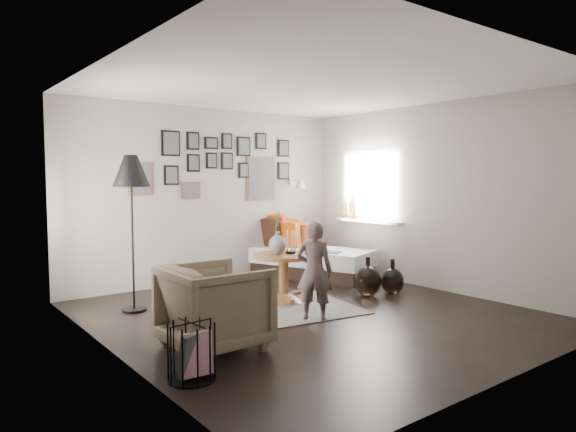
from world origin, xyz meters
TOP-DOWN VIEW (x-y plane):
  - ground at (0.00, 0.00)m, footprint 4.80×4.80m
  - wall_back at (0.00, 2.40)m, footprint 4.50×0.00m
  - wall_front at (0.00, -2.40)m, footprint 4.50×0.00m
  - wall_left at (-2.25, 0.00)m, footprint 0.00×4.80m
  - wall_right at (2.25, 0.00)m, footprint 0.00×4.80m
  - ceiling at (0.00, 0.00)m, footprint 4.80×4.80m
  - door_left at (-2.23, 1.20)m, footprint 0.00×2.14m
  - window_right at (2.18, 1.34)m, footprint 0.15×1.32m
  - gallery_wall at (0.29, 2.38)m, footprint 2.74×0.03m
  - wall_sconce at (1.55, 2.13)m, footprint 0.18×0.36m
  - rug at (-0.31, 0.43)m, footprint 2.24×1.73m
  - pedestal_table at (0.11, 0.67)m, footprint 0.77×0.77m
  - vase at (0.03, 0.69)m, footprint 0.22×0.22m
  - candles at (0.22, 0.67)m, footprint 0.13×0.13m
  - daybed at (1.42, 1.83)m, footprint 1.49×2.15m
  - magazine_on_daybed at (1.37, 1.18)m, footprint 0.34×0.37m
  - armchair at (-1.47, -0.38)m, footprint 0.87×0.84m
  - armchair_cushion at (-1.44, -0.33)m, footprint 0.37×0.38m
  - floor_lamp at (-1.56, 1.37)m, footprint 0.43×0.43m
  - magazine_basket at (-1.96, -0.90)m, footprint 0.39×0.39m
  - demijohn_large at (1.17, 0.23)m, footprint 0.35×0.35m
  - demijohn_small at (1.52, 0.11)m, footprint 0.31×0.31m
  - child at (-0.13, -0.21)m, footprint 0.46×0.47m

SIDE VIEW (x-z plane):
  - ground at x=0.00m, z-range 0.00..0.00m
  - rug at x=-0.31m, z-range 0.00..0.01m
  - demijohn_small at x=1.52m, z-range -0.06..0.42m
  - demijohn_large at x=1.17m, z-range -0.06..0.46m
  - magazine_basket at x=-1.96m, z-range 0.00..0.44m
  - pedestal_table at x=0.11m, z-range -0.02..0.58m
  - daybed at x=1.42m, z-range -0.18..0.80m
  - armchair at x=-1.47m, z-range 0.00..0.78m
  - magazine_on_daybed at x=1.37m, z-range 0.45..0.47m
  - armchair_cushion at x=-1.44m, z-range 0.40..0.56m
  - child at x=-0.13m, z-range 0.00..1.09m
  - candles at x=0.22m, z-range 0.60..0.89m
  - vase at x=0.03m, z-range 0.50..1.05m
  - window_right at x=2.18m, z-range 0.28..1.58m
  - door_left at x=-2.23m, z-range -0.02..2.12m
  - wall_back at x=0.00m, z-range -0.95..3.55m
  - wall_front at x=0.00m, z-range -0.95..3.55m
  - wall_left at x=-2.25m, z-range -1.10..3.70m
  - wall_right at x=2.25m, z-range -1.10..3.70m
  - wall_sconce at x=1.55m, z-range 1.38..1.54m
  - floor_lamp at x=-1.56m, z-range 0.66..2.49m
  - gallery_wall at x=0.29m, z-range 1.20..2.28m
  - ceiling at x=0.00m, z-range 2.60..2.60m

